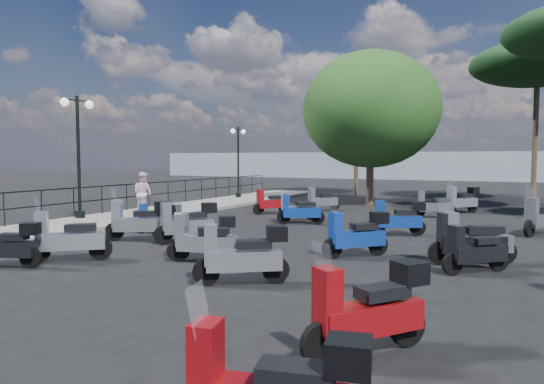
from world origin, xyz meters
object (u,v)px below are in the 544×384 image
at_px(lamp_post_1, 78,149).
at_px(scooter_24, 474,241).
at_px(pine_0, 538,64).
at_px(scooter_0, 5,245).
at_px(scooter_4, 270,203).
at_px(scooter_16, 368,311).
at_px(scooter_17, 243,256).
at_px(pine_2, 357,101).
at_px(pedestrian_far, 143,193).
at_px(scooter_26, 462,200).
at_px(scooter_13, 356,235).
at_px(scooter_10, 321,201).
at_px(scooter_2, 67,239).
at_px(scooter_3, 159,219).
at_px(scooter_14, 297,210).
at_px(scooter_7, 139,221).
at_px(lamp_post_2, 238,157).
at_px(scooter_6, 203,241).
at_px(scooter_20, 434,206).
at_px(scooter_8, 187,223).
at_px(scooter_12, 203,238).
at_px(scooter_25, 540,218).
at_px(scooter_9, 300,211).
at_px(scooter_23, 475,252).
at_px(scooter_19, 398,219).
at_px(scooter_18, 468,242).

height_order(lamp_post_1, scooter_24, lamp_post_1).
bearing_deg(pine_0, scooter_0, -115.63).
height_order(scooter_4, scooter_16, scooter_16).
height_order(scooter_17, pine_2, pine_2).
bearing_deg(pedestrian_far, scooter_17, 144.05).
height_order(scooter_17, scooter_26, scooter_26).
bearing_deg(scooter_13, lamp_post_1, 34.40).
bearing_deg(scooter_10, scooter_2, 126.15).
distance_m(scooter_4, scooter_24, 10.68).
distance_m(lamp_post_1, pine_0, 22.64).
xyz_separation_m(scooter_17, scooter_24, (3.70, 3.70, -0.03)).
bearing_deg(pine_0, scooter_3, -122.31).
distance_m(scooter_13, scooter_14, 6.52).
distance_m(pedestrian_far, scooter_7, 5.30).
bearing_deg(scooter_7, scooter_0, 148.03).
bearing_deg(pine_2, lamp_post_2, -129.53).
bearing_deg(scooter_13, scooter_6, 78.91).
height_order(scooter_7, scooter_20, scooter_7).
bearing_deg(scooter_20, scooter_7, 123.93).
relative_size(scooter_0, scooter_7, 0.90).
xyz_separation_m(scooter_10, scooter_24, (6.74, -8.62, 0.04)).
xyz_separation_m(scooter_8, scooter_26, (6.15, 10.97, 0.00)).
xyz_separation_m(scooter_7, scooter_20, (6.68, 9.22, -0.09)).
xyz_separation_m(scooter_10, scooter_12, (1.13, -10.79, 0.02)).
relative_size(scooter_16, scooter_25, 0.88).
relative_size(scooter_8, scooter_20, 0.93).
xyz_separation_m(scooter_20, pine_2, (-6.00, 9.73, 5.37)).
distance_m(scooter_9, scooter_20, 5.67).
distance_m(pedestrian_far, scooter_24, 12.48).
bearing_deg(scooter_4, scooter_0, 125.64).
bearing_deg(scooter_7, lamp_post_1, 36.56).
xyz_separation_m(scooter_6, scooter_16, (4.65, -3.40, 0.05)).
bearing_deg(scooter_17, scooter_2, 56.57).
relative_size(scooter_17, scooter_23, 1.24).
bearing_deg(scooter_13, scooter_20, -50.36).
relative_size(lamp_post_1, scooter_4, 3.27).
bearing_deg(scooter_8, scooter_0, 107.83).
height_order(lamp_post_2, scooter_0, lamp_post_2).
height_order(scooter_2, scooter_24, scooter_24).
xyz_separation_m(scooter_16, scooter_20, (-1.21, 14.19, -0.07)).
height_order(lamp_post_1, lamp_post_2, lamp_post_1).
distance_m(scooter_9, scooter_26, 7.83).
distance_m(scooter_10, scooter_17, 12.69).
distance_m(scooter_12, scooter_19, 6.40).
height_order(scooter_4, scooter_10, scooter_10).
height_order(scooter_19, scooter_23, scooter_19).
bearing_deg(scooter_24, pine_0, -35.02).
relative_size(scooter_4, scooter_8, 0.90).
xyz_separation_m(lamp_post_1, lamp_post_2, (0.44, 10.72, -0.30)).
distance_m(scooter_14, scooter_18, 7.99).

